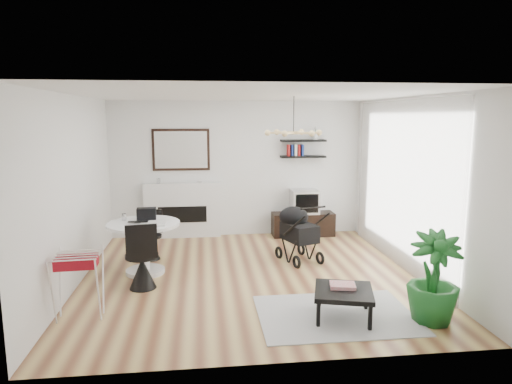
{
  "coord_description": "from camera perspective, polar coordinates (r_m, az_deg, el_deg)",
  "views": [
    {
      "loc": [
        -0.69,
        -6.59,
        2.4
      ],
      "look_at": [
        0.14,
        0.4,
        1.23
      ],
      "focal_mm": 32.0,
      "sensor_mm": 36.0,
      "label": 1
    }
  ],
  "objects": [
    {
      "name": "chair_far",
      "position": [
        7.97,
        -13.05,
        -6.35
      ],
      "size": [
        0.4,
        0.42,
        0.83
      ],
      "rotation": [
        0.0,
        0.0,
        -0.13
      ],
      "color": "black",
      "rests_on": "floor"
    },
    {
      "name": "shelf_lower",
      "position": [
        9.21,
        5.89,
        4.42
      ],
      "size": [
        0.9,
        0.25,
        0.04
      ],
      "primitive_type": "cube",
      "color": "black",
      "rests_on": "wall_back"
    },
    {
      "name": "chair_near",
      "position": [
        6.66,
        -14.02,
        -9.16
      ],
      "size": [
        0.47,
        0.49,
        0.97
      ],
      "rotation": [
        0.0,
        0.0,
        3.29
      ],
      "color": "black",
      "rests_on": "floor"
    },
    {
      "name": "stroller",
      "position": [
        7.71,
        5.22,
        -5.37
      ],
      "size": [
        0.75,
        0.92,
        1.01
      ],
      "rotation": [
        0.0,
        0.0,
        0.35
      ],
      "color": "black",
      "rests_on": "floor"
    },
    {
      "name": "wall_back",
      "position": [
        9.17,
        -2.39,
        2.87
      ],
      "size": [
        5.0,
        0.0,
        5.0
      ],
      "primitive_type": "plane",
      "rotation": [
        1.57,
        0.0,
        0.0
      ],
      "color": "white",
      "rests_on": "floor"
    },
    {
      "name": "rug",
      "position": [
        5.84,
        9.91,
        -14.86
      ],
      "size": [
        1.88,
        1.36,
        0.01
      ],
      "primitive_type": "cube",
      "color": "#A5A5A5",
      "rests_on": "floor"
    },
    {
      "name": "wall_right",
      "position": [
        7.39,
        18.9,
        0.78
      ],
      "size": [
        0.0,
        5.0,
        5.0
      ],
      "primitive_type": "plane",
      "rotation": [
        1.57,
        0.0,
        -1.57
      ],
      "color": "white",
      "rests_on": "floor"
    },
    {
      "name": "pendant_lamp",
      "position": [
        7.03,
        4.71,
        7.39
      ],
      "size": [
        0.9,
        0.9,
        0.1
      ],
      "primitive_type": null,
      "color": "#DDBA74",
      "rests_on": "ceiling"
    },
    {
      "name": "drinking_glass",
      "position": [
        7.35,
        -16.15,
        -3.04
      ],
      "size": [
        0.07,
        0.07,
        0.11
      ],
      "primitive_type": "cylinder",
      "color": "white",
      "rests_on": "dining_table"
    },
    {
      "name": "shelf_upper",
      "position": [
        9.19,
        5.92,
        6.41
      ],
      "size": [
        0.9,
        0.25,
        0.04
      ],
      "primitive_type": "cube",
      "color": "black",
      "rests_on": "wall_back"
    },
    {
      "name": "floor",
      "position": [
        7.04,
        -0.72,
        -10.46
      ],
      "size": [
        5.0,
        5.0,
        0.0
      ],
      "primitive_type": "plane",
      "color": "brown",
      "rests_on": "ground"
    },
    {
      "name": "potted_plant",
      "position": [
        5.79,
        21.33,
        -9.93
      ],
      "size": [
        0.72,
        0.72,
        1.08
      ],
      "primitive_type": "imported",
      "rotation": [
        0.0,
        0.0,
        -0.22
      ],
      "color": "#1A5B20",
      "rests_on": "floor"
    },
    {
      "name": "drying_rack",
      "position": [
        5.91,
        -21.29,
        -10.74
      ],
      "size": [
        0.57,
        0.53,
        0.8
      ],
      "rotation": [
        0.0,
        0.0,
        0.06
      ],
      "color": "white",
      "rests_on": "floor"
    },
    {
      "name": "crt_tv",
      "position": [
        9.24,
        6.08,
        -1.18
      ],
      "size": [
        0.54,
        0.47,
        0.47
      ],
      "color": "#BDBDBF",
      "rests_on": "tv_console"
    },
    {
      "name": "tv_console",
      "position": [
        9.34,
        5.88,
        -4.01
      ],
      "size": [
        1.25,
        0.44,
        0.47
      ],
      "primitive_type": "cube",
      "color": "black",
      "rests_on": "floor"
    },
    {
      "name": "wall_left",
      "position": [
        6.91,
        -21.83,
        0.04
      ],
      "size": [
        0.0,
        5.0,
        5.0
      ],
      "primitive_type": "plane",
      "rotation": [
        1.57,
        0.0,
        1.57
      ],
      "color": "white",
      "rests_on": "floor"
    },
    {
      "name": "magazines",
      "position": [
        5.71,
        10.77,
        -11.4
      ],
      "size": [
        0.34,
        0.29,
        0.04
      ],
      "primitive_type": "cube",
      "rotation": [
        0.0,
        0.0,
        -0.21
      ],
      "color": "#C2303A",
      "rests_on": "coffee_table"
    },
    {
      "name": "coffee_table",
      "position": [
        5.66,
        10.9,
        -12.26
      ],
      "size": [
        0.83,
        0.83,
        0.35
      ],
      "rotation": [
        0.0,
        0.0,
        -0.27
      ],
      "color": "black",
      "rests_on": "rug"
    },
    {
      "name": "sheer_curtain",
      "position": [
        7.53,
        17.56,
        1.0
      ],
      "size": [
        0.04,
        3.6,
        2.6
      ],
      "primitive_type": "cube",
      "color": "white",
      "rests_on": "wall_right"
    },
    {
      "name": "laptop",
      "position": [
        7.1,
        -14.57,
        -3.76
      ],
      "size": [
        0.3,
        0.2,
        0.02
      ],
      "primitive_type": "imported",
      "rotation": [
        0.0,
        0.0,
        0.01
      ],
      "color": "black",
      "rests_on": "dining_table"
    },
    {
      "name": "newspaper",
      "position": [
        7.01,
        -12.76,
        -3.91
      ],
      "size": [
        0.38,
        0.31,
        0.01
      ],
      "primitive_type": "cube",
      "rotation": [
        0.0,
        0.0,
        -0.0
      ],
      "color": "silver",
      "rests_on": "dining_table"
    },
    {
      "name": "fireplace",
      "position": [
        9.18,
        -9.19,
        -1.44
      ],
      "size": [
        1.5,
        0.17,
        2.16
      ],
      "color": "white",
      "rests_on": "floor"
    },
    {
      "name": "black_bag",
      "position": [
        7.36,
        -13.53,
        -2.64
      ],
      "size": [
        0.3,
        0.19,
        0.18
      ],
      "primitive_type": "cube",
      "rotation": [
        0.0,
        0.0,
        0.06
      ],
      "color": "black",
      "rests_on": "dining_table"
    },
    {
      "name": "ceiling",
      "position": [
        6.63,
        -0.77,
        12.05
      ],
      "size": [
        5.0,
        5.0,
        0.0
      ],
      "primitive_type": "plane",
      "color": "white",
      "rests_on": "wall_back"
    },
    {
      "name": "dining_table",
      "position": [
        7.22,
        -13.81,
        -5.84
      ],
      "size": [
        1.1,
        1.1,
        0.8
      ],
      "color": "white",
      "rests_on": "floor"
    }
  ]
}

